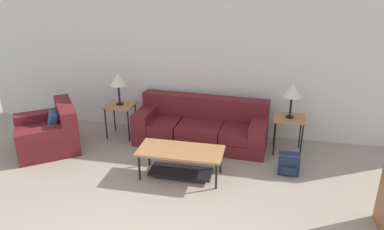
% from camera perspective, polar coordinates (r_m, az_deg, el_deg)
% --- Properties ---
extents(wall_back, '(9.14, 0.06, 2.60)m').
position_cam_1_polar(wall_back, '(7.01, 2.32, 7.34)').
color(wall_back, silver).
rests_on(wall_back, ground_plane).
extents(couch, '(2.41, 0.99, 0.82)m').
position_cam_1_polar(couch, '(6.84, 1.42, -1.93)').
color(couch, maroon).
rests_on(couch, ground_plane).
extents(armchair, '(1.45, 1.47, 0.80)m').
position_cam_1_polar(armchair, '(7.11, -20.91, -2.65)').
color(armchair, maroon).
rests_on(armchair, ground_plane).
extents(coffee_table, '(1.30, 0.59, 0.46)m').
position_cam_1_polar(coffee_table, '(5.76, -1.75, -6.38)').
color(coffee_table, '#A87042').
rests_on(coffee_table, ground_plane).
extents(side_table_left, '(0.53, 0.47, 0.65)m').
position_cam_1_polar(side_table_left, '(7.13, -10.89, 1.06)').
color(side_table_left, '#A87042').
rests_on(side_table_left, ground_plane).
extents(side_table_right, '(0.53, 0.47, 0.65)m').
position_cam_1_polar(side_table_right, '(6.62, 14.58, -0.95)').
color(side_table_right, '#A87042').
rests_on(side_table_right, ground_plane).
extents(table_lamp_left, '(0.31, 0.31, 0.60)m').
position_cam_1_polar(table_lamp_left, '(6.96, -11.21, 5.27)').
color(table_lamp_left, black).
rests_on(table_lamp_left, side_table_left).
extents(table_lamp_right, '(0.31, 0.31, 0.60)m').
position_cam_1_polar(table_lamp_right, '(6.44, 15.04, 3.55)').
color(table_lamp_right, black).
rests_on(table_lamp_right, side_table_right).
extents(backpack, '(0.32, 0.25, 0.34)m').
position_cam_1_polar(backpack, '(6.10, 14.54, -7.26)').
color(backpack, '#1E2847').
rests_on(backpack, ground_plane).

